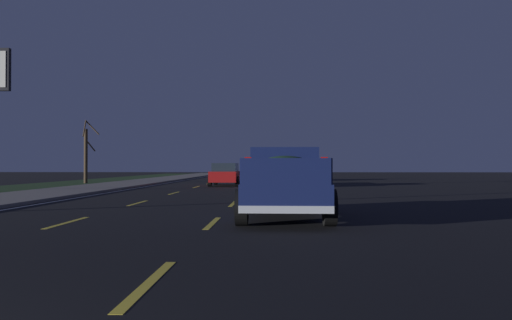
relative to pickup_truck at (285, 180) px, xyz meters
The scene contains 9 objects.
ground 16.31m from the pickup_truck, 12.41° to the left, with size 144.00×144.00×0.00m, color black.
sidewalk_shoulder 19.33m from the pickup_truck, 34.55° to the left, with size 108.00×4.00×0.12m, color slate.
grass_verge 22.54m from the pickup_truck, 45.09° to the left, with size 108.00×6.00×0.01m, color #1E3819.
lane_markings 20.00m from the pickup_truck, 19.26° to the left, with size 108.00×7.04×0.01m.
pickup_truck is the anchor object (origin of this frame).
sedan_black 30.80m from the pickup_truck, ahead, with size 4.40×2.02×1.54m.
sedan_red 20.39m from the pickup_truck, 10.11° to the left, with size 4.42×2.06×1.54m.
sedan_silver 18.85m from the pickup_truck, ahead, with size 4.40×2.03×1.54m.
bare_tree_far 28.39m from the pickup_truck, 31.73° to the left, with size 1.26×1.17×4.93m.
Camera 1 is at (-1.70, -3.20, 1.37)m, focal length 33.72 mm.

